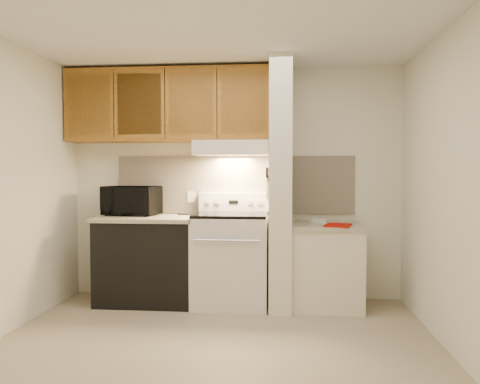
# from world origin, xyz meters

# --- Properties ---
(floor) EXTENTS (3.60, 3.60, 0.00)m
(floor) POSITION_xyz_m (0.00, 0.00, 0.00)
(floor) COLOR tan
(floor) RESTS_ON ground
(ceiling) EXTENTS (3.60, 3.60, 0.00)m
(ceiling) POSITION_xyz_m (0.00, 0.00, 2.50)
(ceiling) COLOR white
(ceiling) RESTS_ON wall_back
(wall_back) EXTENTS (3.60, 2.50, 0.02)m
(wall_back) POSITION_xyz_m (0.00, 1.50, 1.25)
(wall_back) COLOR white
(wall_back) RESTS_ON floor
(wall_right) EXTENTS (0.02, 3.00, 2.50)m
(wall_right) POSITION_xyz_m (1.80, 0.00, 1.25)
(wall_right) COLOR white
(wall_right) RESTS_ON floor
(backsplash) EXTENTS (2.60, 0.02, 0.63)m
(backsplash) POSITION_xyz_m (0.00, 1.49, 1.24)
(backsplash) COLOR #F7E1C6
(backsplash) RESTS_ON wall_back
(range_body) EXTENTS (0.76, 0.65, 0.92)m
(range_body) POSITION_xyz_m (0.00, 1.16, 0.46)
(range_body) COLOR silver
(range_body) RESTS_ON floor
(oven_window) EXTENTS (0.50, 0.01, 0.30)m
(oven_window) POSITION_xyz_m (0.00, 0.84, 0.50)
(oven_window) COLOR black
(oven_window) RESTS_ON range_body
(oven_handle) EXTENTS (0.65, 0.02, 0.02)m
(oven_handle) POSITION_xyz_m (0.00, 0.80, 0.72)
(oven_handle) COLOR silver
(oven_handle) RESTS_ON range_body
(cooktop) EXTENTS (0.74, 0.64, 0.03)m
(cooktop) POSITION_xyz_m (0.00, 1.16, 0.94)
(cooktop) COLOR black
(cooktop) RESTS_ON range_body
(range_backguard) EXTENTS (0.76, 0.08, 0.20)m
(range_backguard) POSITION_xyz_m (0.00, 1.44, 1.05)
(range_backguard) COLOR silver
(range_backguard) RESTS_ON range_body
(range_display) EXTENTS (0.10, 0.01, 0.04)m
(range_display) POSITION_xyz_m (0.00, 1.40, 1.05)
(range_display) COLOR black
(range_display) RESTS_ON range_backguard
(range_knob_left_outer) EXTENTS (0.05, 0.02, 0.05)m
(range_knob_left_outer) POSITION_xyz_m (-0.28, 1.40, 1.05)
(range_knob_left_outer) COLOR silver
(range_knob_left_outer) RESTS_ON range_backguard
(range_knob_left_inner) EXTENTS (0.05, 0.02, 0.05)m
(range_knob_left_inner) POSITION_xyz_m (-0.18, 1.40, 1.05)
(range_knob_left_inner) COLOR silver
(range_knob_left_inner) RESTS_ON range_backguard
(range_knob_right_inner) EXTENTS (0.05, 0.02, 0.05)m
(range_knob_right_inner) POSITION_xyz_m (0.18, 1.40, 1.05)
(range_knob_right_inner) COLOR silver
(range_knob_right_inner) RESTS_ON range_backguard
(range_knob_right_outer) EXTENTS (0.05, 0.02, 0.05)m
(range_knob_right_outer) POSITION_xyz_m (0.28, 1.40, 1.05)
(range_knob_right_outer) COLOR silver
(range_knob_right_outer) RESTS_ON range_backguard
(dishwasher_front) EXTENTS (1.00, 0.63, 0.87)m
(dishwasher_front) POSITION_xyz_m (-0.88, 1.17, 0.43)
(dishwasher_front) COLOR black
(dishwasher_front) RESTS_ON floor
(left_countertop) EXTENTS (1.04, 0.67, 0.04)m
(left_countertop) POSITION_xyz_m (-0.88, 1.17, 0.89)
(left_countertop) COLOR #B3AA8F
(left_countertop) RESTS_ON dishwasher_front
(spoon_rest) EXTENTS (0.25, 0.10, 0.02)m
(spoon_rest) POSITION_xyz_m (-0.48, 1.36, 0.92)
(spoon_rest) COLOR black
(spoon_rest) RESTS_ON left_countertop
(teal_jar) EXTENTS (0.10, 0.10, 0.11)m
(teal_jar) POSITION_xyz_m (-1.07, 1.39, 0.96)
(teal_jar) COLOR #265F51
(teal_jar) RESTS_ON left_countertop
(outlet) EXTENTS (0.08, 0.01, 0.12)m
(outlet) POSITION_xyz_m (-0.48, 1.48, 1.10)
(outlet) COLOR #EEDFC8
(outlet) RESTS_ON backsplash
(microwave) EXTENTS (0.61, 0.45, 0.31)m
(microwave) POSITION_xyz_m (-1.10, 1.31, 1.07)
(microwave) COLOR black
(microwave) RESTS_ON left_countertop
(partition_pillar) EXTENTS (0.22, 0.70, 2.50)m
(partition_pillar) POSITION_xyz_m (0.51, 1.15, 1.25)
(partition_pillar) COLOR #EEE5CB
(partition_pillar) RESTS_ON floor
(pillar_trim) EXTENTS (0.01, 0.70, 0.04)m
(pillar_trim) POSITION_xyz_m (0.39, 1.15, 1.30)
(pillar_trim) COLOR #996423
(pillar_trim) RESTS_ON partition_pillar
(knife_strip) EXTENTS (0.02, 0.42, 0.04)m
(knife_strip) POSITION_xyz_m (0.39, 1.10, 1.32)
(knife_strip) COLOR black
(knife_strip) RESTS_ON partition_pillar
(knife_blade_a) EXTENTS (0.01, 0.03, 0.16)m
(knife_blade_a) POSITION_xyz_m (0.38, 0.95, 1.22)
(knife_blade_a) COLOR silver
(knife_blade_a) RESTS_ON knife_strip
(knife_handle_a) EXTENTS (0.02, 0.02, 0.10)m
(knife_handle_a) POSITION_xyz_m (0.38, 0.93, 1.37)
(knife_handle_a) COLOR black
(knife_handle_a) RESTS_ON knife_strip
(knife_blade_b) EXTENTS (0.01, 0.04, 0.18)m
(knife_blade_b) POSITION_xyz_m (0.38, 1.03, 1.21)
(knife_blade_b) COLOR silver
(knife_blade_b) RESTS_ON knife_strip
(knife_handle_b) EXTENTS (0.02, 0.02, 0.10)m
(knife_handle_b) POSITION_xyz_m (0.38, 1.01, 1.37)
(knife_handle_b) COLOR black
(knife_handle_b) RESTS_ON knife_strip
(knife_blade_c) EXTENTS (0.01, 0.04, 0.20)m
(knife_blade_c) POSITION_xyz_m (0.38, 1.11, 1.20)
(knife_blade_c) COLOR silver
(knife_blade_c) RESTS_ON knife_strip
(knife_handle_c) EXTENTS (0.02, 0.02, 0.10)m
(knife_handle_c) POSITION_xyz_m (0.38, 1.09, 1.37)
(knife_handle_c) COLOR black
(knife_handle_c) RESTS_ON knife_strip
(knife_blade_d) EXTENTS (0.01, 0.04, 0.16)m
(knife_blade_d) POSITION_xyz_m (0.38, 1.19, 1.22)
(knife_blade_d) COLOR silver
(knife_blade_d) RESTS_ON knife_strip
(knife_handle_d) EXTENTS (0.02, 0.02, 0.10)m
(knife_handle_d) POSITION_xyz_m (0.38, 1.19, 1.37)
(knife_handle_d) COLOR black
(knife_handle_d) RESTS_ON knife_strip
(knife_blade_e) EXTENTS (0.01, 0.04, 0.18)m
(knife_blade_e) POSITION_xyz_m (0.38, 1.27, 1.21)
(knife_blade_e) COLOR silver
(knife_blade_e) RESTS_ON knife_strip
(knife_handle_e) EXTENTS (0.02, 0.02, 0.10)m
(knife_handle_e) POSITION_xyz_m (0.38, 1.27, 1.37)
(knife_handle_e) COLOR black
(knife_handle_e) RESTS_ON knife_strip
(oven_mitt) EXTENTS (0.03, 0.10, 0.24)m
(oven_mitt) POSITION_xyz_m (0.38, 1.32, 1.21)
(oven_mitt) COLOR gray
(oven_mitt) RESTS_ON partition_pillar
(right_cab_base) EXTENTS (0.70, 0.60, 0.81)m
(right_cab_base) POSITION_xyz_m (0.97, 1.15, 0.40)
(right_cab_base) COLOR #EEDFC8
(right_cab_base) RESTS_ON floor
(right_countertop) EXTENTS (0.74, 0.64, 0.04)m
(right_countertop) POSITION_xyz_m (0.97, 1.15, 0.83)
(right_countertop) COLOR #B3AA8F
(right_countertop) RESTS_ON right_cab_base
(red_folder) EXTENTS (0.32, 0.38, 0.01)m
(red_folder) POSITION_xyz_m (1.07, 1.00, 0.86)
(red_folder) COLOR #AA0B00
(red_folder) RESTS_ON right_countertop
(white_box) EXTENTS (0.19, 0.15, 0.04)m
(white_box) POSITION_xyz_m (0.92, 1.24, 0.87)
(white_box) COLOR white
(white_box) RESTS_ON right_countertop
(range_hood) EXTENTS (0.78, 0.44, 0.15)m
(range_hood) POSITION_xyz_m (0.00, 1.28, 1.62)
(range_hood) COLOR #EEDFC8
(range_hood) RESTS_ON upper_cabinets
(hood_lip) EXTENTS (0.78, 0.04, 0.06)m
(hood_lip) POSITION_xyz_m (0.00, 1.07, 1.58)
(hood_lip) COLOR #EEDFC8
(hood_lip) RESTS_ON range_hood
(upper_cabinets) EXTENTS (2.18, 0.33, 0.77)m
(upper_cabinets) POSITION_xyz_m (-0.69, 1.32, 2.08)
(upper_cabinets) COLOR #996423
(upper_cabinets) RESTS_ON wall_back
(cab_door_a) EXTENTS (0.46, 0.01, 0.63)m
(cab_door_a) POSITION_xyz_m (-1.51, 1.17, 2.08)
(cab_door_a) COLOR #996423
(cab_door_a) RESTS_ON upper_cabinets
(cab_gap_a) EXTENTS (0.01, 0.01, 0.73)m
(cab_gap_a) POSITION_xyz_m (-1.23, 1.16, 2.08)
(cab_gap_a) COLOR black
(cab_gap_a) RESTS_ON upper_cabinets
(cab_door_b) EXTENTS (0.46, 0.01, 0.63)m
(cab_door_b) POSITION_xyz_m (-0.96, 1.17, 2.08)
(cab_door_b) COLOR #996423
(cab_door_b) RESTS_ON upper_cabinets
(cab_gap_b) EXTENTS (0.01, 0.01, 0.73)m
(cab_gap_b) POSITION_xyz_m (-0.69, 1.16, 2.08)
(cab_gap_b) COLOR black
(cab_gap_b) RESTS_ON upper_cabinets
(cab_door_c) EXTENTS (0.46, 0.01, 0.63)m
(cab_door_c) POSITION_xyz_m (-0.42, 1.17, 2.08)
(cab_door_c) COLOR #996423
(cab_door_c) RESTS_ON upper_cabinets
(cab_gap_c) EXTENTS (0.01, 0.01, 0.73)m
(cab_gap_c) POSITION_xyz_m (-0.14, 1.16, 2.08)
(cab_gap_c) COLOR black
(cab_gap_c) RESTS_ON upper_cabinets
(cab_door_d) EXTENTS (0.46, 0.01, 0.63)m
(cab_door_d) POSITION_xyz_m (0.13, 1.17, 2.08)
(cab_door_d) COLOR #996423
(cab_door_d) RESTS_ON upper_cabinets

